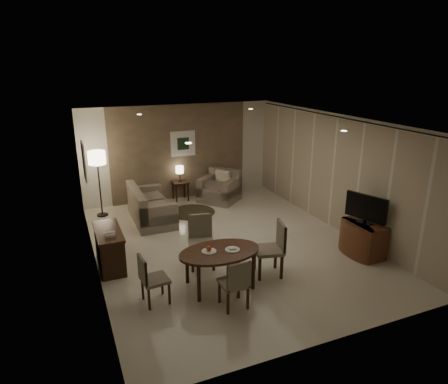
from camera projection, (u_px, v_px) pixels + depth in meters
name	position (u px, v px, depth m)	size (l,w,h in m)	color
room_shell	(220.00, 181.00, 8.69)	(5.50, 7.00, 2.70)	beige
taupe_accent	(180.00, 152.00, 11.39)	(3.96, 0.03, 2.70)	#7E694E
curtain_wall	(333.00, 174.00, 9.33)	(0.08, 6.70, 2.58)	beige
curtain_rod	(338.00, 117.00, 8.92)	(0.03, 0.03, 6.80)	black
art_back_frame	(183.00, 144.00, 11.33)	(0.72, 0.03, 0.72)	silver
art_back_canvas	(183.00, 144.00, 11.31)	(0.34, 0.01, 0.34)	black
art_left_frame	(84.00, 162.00, 8.23)	(0.03, 0.60, 0.80)	silver
art_left_canvas	(85.00, 162.00, 8.24)	(0.01, 0.46, 0.64)	gray
downlight_nl	(189.00, 143.00, 5.83)	(0.10, 0.10, 0.01)	white
downlight_nr	(344.00, 131.00, 6.85)	(0.10, 0.10, 0.01)	white
downlight_fl	(139.00, 114.00, 8.98)	(0.10, 0.10, 0.01)	white
downlight_fr	(251.00, 109.00, 10.01)	(0.10, 0.10, 0.01)	white
console_desk	(110.00, 248.00, 7.72)	(0.48, 1.20, 0.75)	#4E2C19
telephone	(110.00, 234.00, 7.33)	(0.20, 0.14, 0.09)	white
tv_cabinet	(363.00, 239.00, 8.21)	(0.48, 0.90, 0.70)	brown
flat_tv	(366.00, 208.00, 8.00)	(0.06, 0.88, 0.60)	black
dining_table	(220.00, 268.00, 7.04)	(1.46, 0.91, 0.68)	#4E2C19
chair_near	(233.00, 282.00, 6.42)	(0.42, 0.42, 0.87)	#786C5C
chair_far	(202.00, 243.00, 7.67)	(0.49, 0.49, 1.00)	#786C5C
chair_left	(155.00, 279.00, 6.54)	(0.42, 0.42, 0.86)	#786C5C
chair_right	(268.00, 249.00, 7.37)	(0.50, 0.50, 1.03)	#786C5C
plate_a	(209.00, 251.00, 6.91)	(0.26, 0.26, 0.02)	white
plate_b	(232.00, 250.00, 6.97)	(0.26, 0.26, 0.02)	white
fruit_apple	(209.00, 248.00, 6.89)	(0.09, 0.09, 0.09)	#B83715
napkin	(232.00, 248.00, 6.96)	(0.12, 0.08, 0.03)	white
round_rug	(193.00, 212.00, 10.62)	(1.19, 1.19, 0.01)	#3E3822
sofa	(151.00, 204.00, 9.97)	(0.91, 1.81, 0.85)	#786C5C
armchair	(219.00, 186.00, 11.34)	(0.99, 0.93, 0.88)	#786C5C
side_table	(181.00, 191.00, 11.47)	(0.44, 0.44, 0.56)	black
table_lamp	(180.00, 173.00, 11.32)	(0.22, 0.22, 0.50)	#FFEAC1
floor_lamp	(99.00, 184.00, 10.14)	(0.43, 0.43, 1.70)	#FFE5B7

